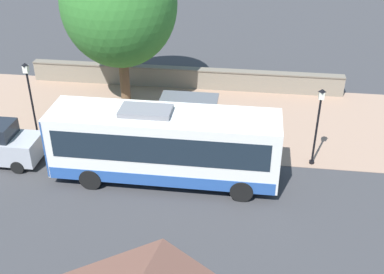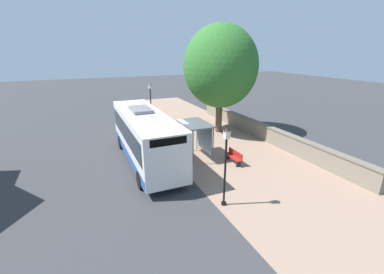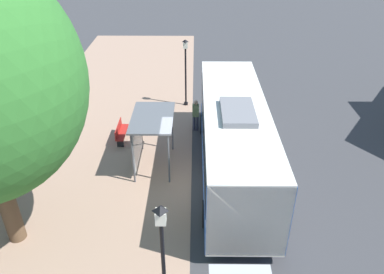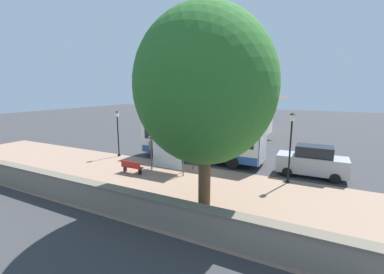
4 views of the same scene
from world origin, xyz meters
name	(u,v)px [view 4 (image 4 of 4)]	position (x,y,z in m)	size (l,w,h in m)	color
ground_plane	(198,166)	(0.00, 0.00, 0.00)	(120.00, 120.00, 0.00)	#353538
sidewalk_plaza	(166,186)	(-4.50, 0.00, 0.01)	(9.00, 44.00, 0.02)	#937560
stone_wall	(119,202)	(-8.55, 0.00, 0.66)	(0.60, 20.00, 1.31)	slate
background_building	(234,106)	(15.78, 2.39, 3.51)	(6.91, 9.71, 6.79)	beige
bus	(201,138)	(1.76, 0.62, 1.84)	(2.67, 10.15, 3.56)	silver
bus_shelter	(171,143)	(-1.83, 1.27, 2.07)	(1.77, 2.89, 2.48)	#515459
pedestrian	(151,147)	(0.17, 4.46, 1.02)	(0.34, 0.23, 1.73)	#2D3347
bench	(132,167)	(-3.56, 3.41, 0.48)	(0.40, 1.64, 0.88)	maroon
street_lamp_near	(118,129)	(-0.41, 7.47, 2.36)	(0.28, 0.28, 3.96)	black
street_lamp_far	(291,142)	(-0.61, -6.50, 2.60)	(0.28, 0.28, 4.39)	black
shade_tree	(205,87)	(-6.11, -3.24, 5.89)	(6.48, 6.48, 9.47)	brown
parked_car_behind_bus	(312,162)	(1.41, -7.73, 1.01)	(1.85, 4.34, 2.11)	#9EA0A8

